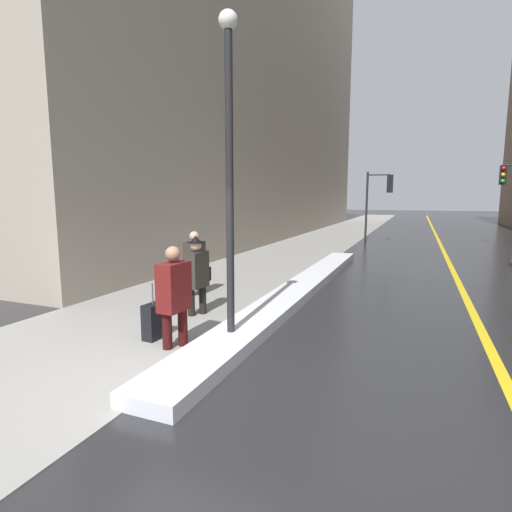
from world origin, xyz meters
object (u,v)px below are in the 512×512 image
pedestrian_nearside (174,292)px  pedestrian_trailing (195,260)px  pedestrian_with_shoulder_bag (197,272)px  lamp_post (229,153)px  traffic_light_near (381,192)px  rolling_suitcase (154,322)px

pedestrian_nearside → pedestrian_trailing: 3.35m
pedestrian_with_shoulder_bag → lamp_post: bearing=52.3°
lamp_post → traffic_light_near: (0.87, 15.96, -0.34)m
lamp_post → pedestrian_trailing: 3.95m
lamp_post → pedestrian_nearside: lamp_post is taller
traffic_light_near → pedestrian_nearside: (-1.60, -16.44, -1.75)m
lamp_post → pedestrian_nearside: (-0.73, -0.48, -2.09)m
pedestrian_nearside → pedestrian_with_shoulder_bag: (-0.58, 1.67, -0.02)m
traffic_light_near → rolling_suitcase: bearing=-102.7°
pedestrian_trailing → pedestrian_nearside: bearing=29.7°
lamp_post → rolling_suitcase: size_ratio=5.23×
lamp_post → pedestrian_trailing: (-2.15, 2.55, -2.12)m
lamp_post → pedestrian_with_shoulder_bag: lamp_post is taller
pedestrian_with_shoulder_bag → pedestrian_trailing: bearing=-143.6°
pedestrian_trailing → rolling_suitcase: 3.04m
pedestrian_with_shoulder_bag → rolling_suitcase: size_ratio=1.68×
traffic_light_near → pedestrian_with_shoulder_bag: (-2.17, -14.78, -1.76)m
pedestrian_nearside → rolling_suitcase: size_ratio=1.68×
pedestrian_nearside → pedestrian_with_shoulder_bag: pedestrian_with_shoulder_bag is taller
traffic_light_near → pedestrian_trailing: (-3.02, -13.41, -1.78)m
lamp_post → pedestrian_with_shoulder_bag: size_ratio=3.12×
pedestrian_nearside → pedestrian_trailing: bearing=-150.3°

